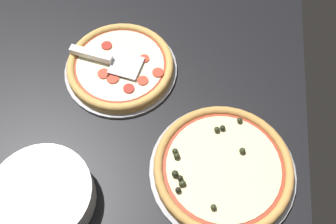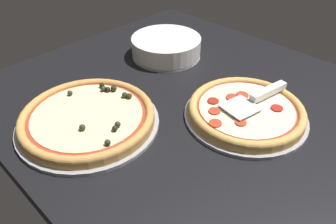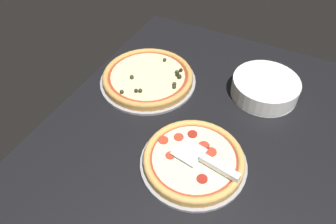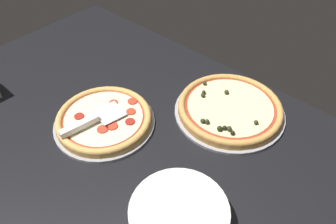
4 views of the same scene
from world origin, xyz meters
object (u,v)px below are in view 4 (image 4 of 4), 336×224
pizza_front (104,119)px  pizza_back (230,108)px  plate_stack (179,217)px  serving_spatula (87,123)px

pizza_front → pizza_back: (27.84, 31.75, 0.07)cm
pizza_front → plate_stack: size_ratio=1.27×
pizza_back → plate_stack: size_ratio=1.43×
pizza_back → pizza_front: bearing=-131.2°
pizza_back → plate_stack: bearing=-72.6°
serving_spatula → plate_stack: size_ratio=0.90×
pizza_front → plate_stack: 42.56cm
pizza_front → pizza_back: bearing=48.8°
pizza_back → serving_spatula: serving_spatula is taller
pizza_front → serving_spatula: (-0.67, -6.10, 2.31)cm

